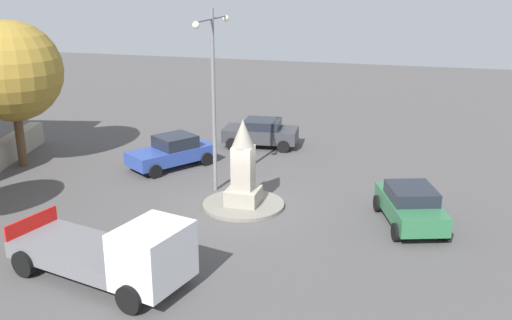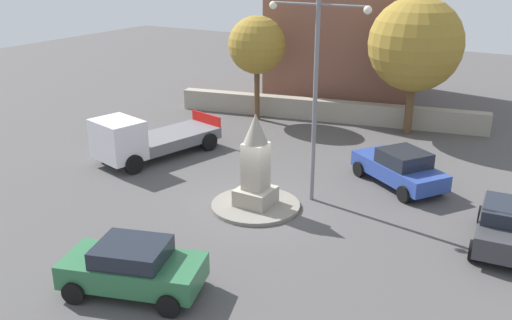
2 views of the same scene
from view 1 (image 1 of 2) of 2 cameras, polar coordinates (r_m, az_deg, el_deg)
The scene contains 9 objects.
ground_plane at distance 23.61m, azimuth -1.23°, elevation -4.50°, with size 80.00×80.00×0.00m, color #4F4C4C.
traffic_island at distance 23.59m, azimuth -1.23°, elevation -4.34°, with size 3.27×3.27×0.14m, color gray.
monument at distance 23.05m, azimuth -1.25°, elevation -0.75°, with size 1.27×1.27×3.44m.
streetlamp at distance 24.17m, azimuth -4.17°, elevation 7.46°, with size 3.77×0.28×7.60m.
car_blue_approaching at distance 28.36m, azimuth -8.12°, elevation 0.81°, with size 4.37×3.73×1.53m.
car_green_waiting at distance 22.39m, azimuth 14.75°, elevation -4.25°, with size 4.17×2.87×1.48m.
car_dark_grey_passing at distance 31.44m, azimuth 0.49°, elevation 2.68°, with size 2.29×4.03×1.48m.
truck_white_parked_right at distance 18.09m, azimuth -13.26°, elevation -8.86°, with size 3.56×6.18×2.13m.
tree_near_wall at distance 29.66m, azimuth -22.60°, elevation 7.92°, with size 4.66×4.66×6.91m.
Camera 1 is at (20.94, 6.29, 8.93)m, focal length 41.27 mm.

